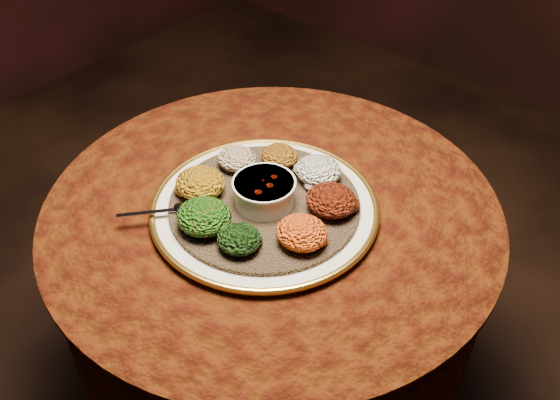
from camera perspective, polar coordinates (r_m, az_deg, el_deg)
The scene contains 13 objects.
table at distance 1.43m, azimuth -0.70°, elevation -5.89°, with size 0.96×0.96×0.73m.
platter at distance 1.28m, azimuth -1.42°, elevation -0.74°, with size 0.56×0.56×0.02m.
injera at distance 1.27m, azimuth -1.43°, elevation -0.38°, with size 0.39×0.39×0.01m, color brown.
stew_bowl at distance 1.25m, azimuth -1.46°, elevation 0.86°, with size 0.13×0.13×0.05m.
spoon at distance 1.26m, azimuth -9.38°, elevation -0.85°, with size 0.11×0.12×0.01m.
portion_ayib at distance 1.31m, azimuth 3.52°, elevation 2.72°, with size 0.10×0.09×0.05m, color silver.
portion_kitfo at distance 1.24m, azimuth 4.70°, elevation -0.02°, with size 0.10×0.10×0.05m, color black.
portion_tikil at distance 1.17m, azimuth 2.00°, elevation -2.99°, with size 0.10×0.09×0.05m, color #B4600F.
portion_gomen at distance 1.16m, azimuth -3.75°, elevation -3.57°, with size 0.09×0.08×0.04m, color black.
portion_mixveg at distance 1.21m, azimuth -6.95°, elevation -1.51°, with size 0.11×0.10×0.05m, color #B03C0B.
portion_kik at distance 1.29m, azimuth -7.29°, elevation 1.54°, with size 0.10×0.10×0.05m, color #A0630E.
portion_timatim at distance 1.35m, azimuth -3.97°, elevation 3.79°, with size 0.09×0.08×0.04m, color maroon.
portion_shiro at distance 1.36m, azimuth -0.06°, elevation 4.06°, with size 0.08×0.08×0.04m, color brown.
Camera 1 is at (0.64, -0.74, 1.59)m, focal length 40.00 mm.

